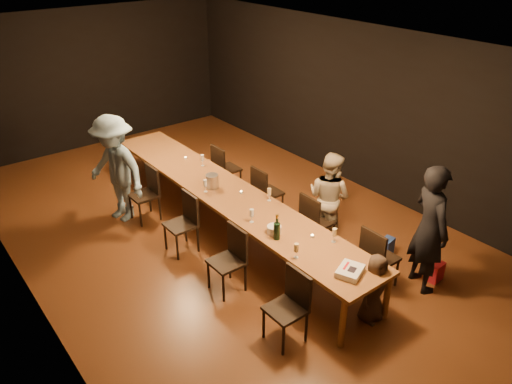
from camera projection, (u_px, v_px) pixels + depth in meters
ground at (227, 232)px, 8.18m from camera, size 10.00×10.00×0.00m
room_shell at (224, 110)px, 7.21m from camera, size 6.04×10.04×3.02m
table at (226, 194)px, 7.85m from camera, size 0.90×6.00×0.75m
chair_right_0 at (380, 257)px, 6.76m from camera, size 0.42×0.42×0.93m
chair_right_1 at (318, 221)px, 7.59m from camera, size 0.42×0.42×0.93m
chair_right_2 at (268, 192)px, 8.43m from camera, size 0.42×0.42×0.93m
chair_right_3 at (227, 168)px, 9.26m from camera, size 0.42×0.42×0.93m
chair_left_0 at (285, 309)px, 5.83m from camera, size 0.42×0.42×0.93m
chair_left_1 at (226, 261)px, 6.66m from camera, size 0.42×0.42×0.93m
chair_left_2 at (180, 224)px, 7.50m from camera, size 0.42×0.42×0.93m
chair_left_3 at (144, 195)px, 8.33m from camera, size 0.42×0.42×0.93m
woman_birthday at (430, 229)px, 6.55m from camera, size 0.65×0.78×1.82m
woman_tan at (329, 197)px, 7.68m from camera, size 0.69×0.81×1.48m
man_blue at (116, 169)px, 8.17m from camera, size 0.99×1.33×1.83m
child at (374, 288)px, 6.15m from camera, size 0.48×0.33×0.95m
gift_bag_red at (437, 272)px, 6.99m from camera, size 0.24×0.15×0.28m
gift_bag_blue at (387, 247)px, 7.55m from camera, size 0.24×0.18×0.28m
birthday_cake at (350, 271)px, 5.94m from camera, size 0.41×0.38×0.08m
plate_stack at (274, 230)px, 6.73m from camera, size 0.26×0.26×0.11m
champagne_bottle at (277, 227)px, 6.54m from camera, size 0.10×0.10×0.37m
ice_bucket at (212, 181)px, 7.89m from camera, size 0.24×0.24×0.22m
wineglass_0 at (296, 251)px, 6.20m from camera, size 0.06×0.06×0.21m
wineglass_1 at (334, 235)px, 6.52m from camera, size 0.06×0.06×0.21m
wineglass_2 at (252, 216)px, 6.96m from camera, size 0.06×0.06×0.21m
wineglass_3 at (269, 195)px, 7.52m from camera, size 0.06×0.06×0.21m
wineglass_4 at (205, 186)px, 7.77m from camera, size 0.06×0.06×0.21m
wineglass_5 at (203, 160)px, 8.63m from camera, size 0.06×0.06×0.21m
tealight_near at (312, 236)px, 6.66m from camera, size 0.05×0.05×0.03m
tealight_mid at (241, 192)px, 7.77m from camera, size 0.05×0.05×0.03m
tealight_far at (186, 158)px, 8.93m from camera, size 0.05×0.05×0.03m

